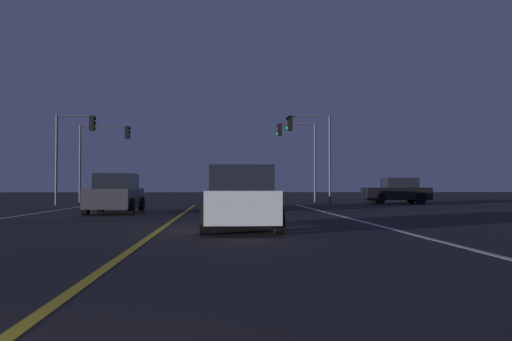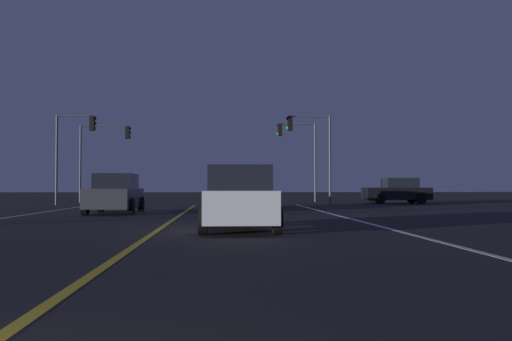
{
  "view_description": "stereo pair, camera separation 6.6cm",
  "coord_description": "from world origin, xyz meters",
  "px_view_note": "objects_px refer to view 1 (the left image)",
  "views": [
    {
      "loc": [
        1.66,
        -2.08,
        1.17
      ],
      "look_at": [
        3.65,
        29.58,
        2.08
      ],
      "focal_mm": 38.04,
      "sensor_mm": 36.0,
      "label": 1
    },
    {
      "loc": [
        1.73,
        -2.08,
        1.17
      ],
      "look_at": [
        3.65,
        29.58,
        2.08
      ],
      "focal_mm": 38.04,
      "sensor_mm": 36.0,
      "label": 2
    }
  ],
  "objects_px": {
    "car_lead_same_lane": "(240,199)",
    "traffic_light_far_left": "(105,145)",
    "car_crossing_side": "(397,191)",
    "traffic_light_near_right": "(309,139)",
    "traffic_light_far_right": "(297,144)",
    "traffic_light_near_left": "(75,139)",
    "car_oncoming": "(116,194)",
    "car_ahead_far": "(239,193)"
  },
  "relations": [
    {
      "from": "traffic_light_near_left",
      "to": "traffic_light_far_right",
      "type": "height_order",
      "value": "traffic_light_far_right"
    },
    {
      "from": "car_oncoming",
      "to": "traffic_light_far_right",
      "type": "xyz_separation_m",
      "value": [
        9.98,
        15.81,
        3.42
      ]
    },
    {
      "from": "car_lead_same_lane",
      "to": "traffic_light_far_left",
      "type": "relative_size",
      "value": 0.78
    },
    {
      "from": "car_lead_same_lane",
      "to": "car_crossing_side",
      "type": "bearing_deg",
      "value": -28.01
    },
    {
      "from": "traffic_light_near_left",
      "to": "car_oncoming",
      "type": "bearing_deg",
      "value": -66.59
    },
    {
      "from": "car_lead_same_lane",
      "to": "traffic_light_near_left",
      "type": "distance_m",
      "value": 21.72
    },
    {
      "from": "car_lead_same_lane",
      "to": "car_oncoming",
      "type": "distance_m",
      "value": 10.27
    },
    {
      "from": "car_lead_same_lane",
      "to": "car_ahead_far",
      "type": "height_order",
      "value": "same"
    },
    {
      "from": "car_crossing_side",
      "to": "car_ahead_far",
      "type": "distance_m",
      "value": 13.06
    },
    {
      "from": "car_oncoming",
      "to": "traffic_light_near_right",
      "type": "xyz_separation_m",
      "value": [
        9.99,
        10.31,
        3.31
      ]
    },
    {
      "from": "car_oncoming",
      "to": "traffic_light_far_right",
      "type": "bearing_deg",
      "value": 147.73
    },
    {
      "from": "traffic_light_far_left",
      "to": "car_oncoming",
      "type": "bearing_deg",
      "value": -76.29
    },
    {
      "from": "car_lead_same_lane",
      "to": "car_oncoming",
      "type": "bearing_deg",
      "value": 29.16
    },
    {
      "from": "traffic_light_near_right",
      "to": "traffic_light_near_left",
      "type": "height_order",
      "value": "traffic_light_near_right"
    },
    {
      "from": "traffic_light_far_right",
      "to": "traffic_light_far_left",
      "type": "height_order",
      "value": "traffic_light_far_right"
    },
    {
      "from": "traffic_light_far_right",
      "to": "traffic_light_far_left",
      "type": "bearing_deg",
      "value": -0.0
    },
    {
      "from": "car_oncoming",
      "to": "traffic_light_near_left",
      "type": "bearing_deg",
      "value": -156.59
    },
    {
      "from": "car_crossing_side",
      "to": "car_oncoming",
      "type": "xyz_separation_m",
      "value": [
        -16.11,
        -11.9,
        0.0
      ]
    },
    {
      "from": "car_ahead_far",
      "to": "traffic_light_far_left",
      "type": "height_order",
      "value": "traffic_light_far_left"
    },
    {
      "from": "car_crossing_side",
      "to": "car_ahead_far",
      "type": "height_order",
      "value": "same"
    },
    {
      "from": "car_lead_same_lane",
      "to": "traffic_light_near_right",
      "type": "distance_m",
      "value": 20.19
    },
    {
      "from": "traffic_light_far_right",
      "to": "car_lead_same_lane",
      "type": "bearing_deg",
      "value": 78.64
    },
    {
      "from": "car_ahead_far",
      "to": "traffic_light_near_left",
      "type": "distance_m",
      "value": 11.92
    },
    {
      "from": "car_oncoming",
      "to": "traffic_light_far_left",
      "type": "xyz_separation_m",
      "value": [
        -3.86,
        15.81,
        3.29
      ]
    },
    {
      "from": "car_lead_same_lane",
      "to": "car_crossing_side",
      "type": "xyz_separation_m",
      "value": [
        11.1,
        20.87,
        0.0
      ]
    },
    {
      "from": "traffic_light_near_right",
      "to": "traffic_light_near_left",
      "type": "relative_size",
      "value": 1.01
    },
    {
      "from": "car_ahead_far",
      "to": "traffic_light_near_left",
      "type": "relative_size",
      "value": 0.78
    },
    {
      "from": "car_lead_same_lane",
      "to": "traffic_light_near_right",
      "type": "bearing_deg",
      "value": -14.5
    },
    {
      "from": "car_oncoming",
      "to": "car_ahead_far",
      "type": "bearing_deg",
      "value": 129.42
    },
    {
      "from": "car_crossing_side",
      "to": "traffic_light_far_right",
      "type": "distance_m",
      "value": 8.03
    },
    {
      "from": "traffic_light_near_left",
      "to": "traffic_light_far_right",
      "type": "relative_size",
      "value": 0.96
    },
    {
      "from": "car_oncoming",
      "to": "traffic_light_near_left",
      "type": "height_order",
      "value": "traffic_light_near_left"
    },
    {
      "from": "car_crossing_side",
      "to": "traffic_light_near_right",
      "type": "relative_size",
      "value": 0.77
    },
    {
      "from": "car_ahead_far",
      "to": "traffic_light_far_left",
      "type": "bearing_deg",
      "value": 39.09
    },
    {
      "from": "car_crossing_side",
      "to": "car_oncoming",
      "type": "distance_m",
      "value": 20.02
    },
    {
      "from": "car_lead_same_lane",
      "to": "traffic_light_far_right",
      "type": "xyz_separation_m",
      "value": [
        4.98,
        24.78,
        3.42
      ]
    },
    {
      "from": "traffic_light_near_left",
      "to": "traffic_light_far_right",
      "type": "bearing_deg",
      "value": 20.84
    },
    {
      "from": "car_ahead_far",
      "to": "car_lead_same_lane",
      "type": "bearing_deg",
      "value": 178.37
    },
    {
      "from": "car_oncoming",
      "to": "traffic_light_near_right",
      "type": "height_order",
      "value": "traffic_light_near_right"
    },
    {
      "from": "car_lead_same_lane",
      "to": "traffic_light_far_right",
      "type": "relative_size",
      "value": 0.75
    },
    {
      "from": "traffic_light_near_right",
      "to": "traffic_light_near_left",
      "type": "distance_m",
      "value": 14.46
    },
    {
      "from": "car_crossing_side",
      "to": "car_ahead_far",
      "type": "bearing_deg",
      "value": 34.86
    }
  ]
}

